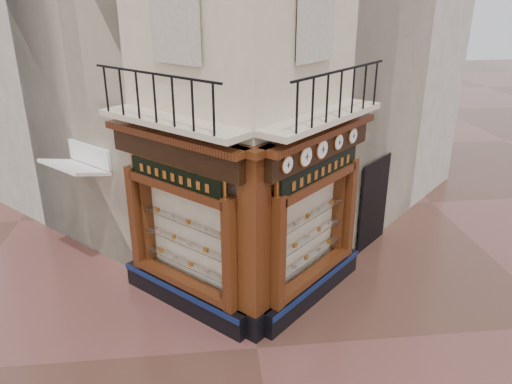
{
  "coord_description": "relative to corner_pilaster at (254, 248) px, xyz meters",
  "views": [
    {
      "loc": [
        -0.9,
        -7.85,
        6.54
      ],
      "look_at": [
        0.2,
        2.0,
        2.49
      ],
      "focal_mm": 35.0,
      "sensor_mm": 36.0,
      "label": 1
    }
  ],
  "objects": [
    {
      "name": "balcony",
      "position": [
        0.0,
        0.99,
        2.27
      ],
      "size": [
        5.94,
        2.97,
        1.03
      ],
      "color": "beige",
      "rests_on": "ground"
    },
    {
      "name": "neighbour_left",
      "position": [
        -2.47,
        8.13,
        3.55
      ],
      "size": [
        11.31,
        11.31,
        11.0
      ],
      "primitive_type": "cube",
      "rotation": [
        0.0,
        0.0,
        0.79
      ],
      "color": "beige",
      "rests_on": "ground"
    },
    {
      "name": "main_building",
      "position": [
        0.0,
        5.66,
        4.05
      ],
      "size": [
        11.31,
        11.31,
        12.0
      ],
      "primitive_type": "cube",
      "rotation": [
        0.0,
        0.0,
        0.79
      ],
      "color": "beige",
      "rests_on": "ground"
    },
    {
      "name": "clock_c",
      "position": [
        1.43,
        0.82,
        1.67
      ],
      "size": [
        0.32,
        0.32,
        0.4
      ],
      "rotation": [
        0.0,
        0.0,
        0.79
      ],
      "color": "#D28846",
      "rests_on": "ground"
    },
    {
      "name": "clock_d",
      "position": [
        1.88,
        1.28,
        1.67
      ],
      "size": [
        0.27,
        0.27,
        0.34
      ],
      "rotation": [
        0.0,
        0.0,
        0.79
      ],
      "color": "#D28846",
      "rests_on": "ground"
    },
    {
      "name": "clock_b",
      "position": [
        1.02,
        0.41,
        1.67
      ],
      "size": [
        0.32,
        0.32,
        0.4
      ],
      "rotation": [
        0.0,
        0.0,
        0.79
      ],
      "color": "#D28846",
      "rests_on": "ground"
    },
    {
      "name": "signboard_left",
      "position": [
        -1.46,
        1.01,
        1.15
      ],
      "size": [
        1.97,
        1.97,
        0.53
      ],
      "rotation": [
        0.0,
        0.0,
        2.36
      ],
      "color": "#C6873A",
      "rests_on": "ground"
    },
    {
      "name": "signboard_right",
      "position": [
        1.46,
        1.01,
        1.15
      ],
      "size": [
        2.17,
        2.17,
        0.58
      ],
      "rotation": [
        0.0,
        0.0,
        0.79
      ],
      "color": "#C6873A",
      "rests_on": "ground"
    },
    {
      "name": "ground",
      "position": [
        0.0,
        -0.5,
        -1.95
      ],
      "size": [
        80.0,
        80.0,
        0.0
      ],
      "primitive_type": "plane",
      "color": "#4C2C23",
      "rests_on": "ground"
    },
    {
      "name": "awning",
      "position": [
        -3.95,
        3.25,
        -1.95
      ],
      "size": [
        1.8,
        1.8,
        0.33
      ],
      "primitive_type": null,
      "rotation": [
        0.27,
        0.0,
        2.36
      ],
      "color": "white",
      "rests_on": "ground"
    },
    {
      "name": "corner_pilaster",
      "position": [
        0.0,
        0.0,
        0.0
      ],
      "size": [
        0.85,
        0.85,
        3.98
      ],
      "rotation": [
        0.0,
        0.0,
        0.79
      ],
      "color": "black",
      "rests_on": "ground"
    },
    {
      "name": "shopfront_left",
      "position": [
        -1.41,
        1.07,
        0.03
      ],
      "size": [
        2.86,
        2.86,
        3.98
      ],
      "rotation": [
        0.0,
        0.0,
        2.36
      ],
      "color": "black",
      "rests_on": "ground"
    },
    {
      "name": "clock_a",
      "position": [
        0.59,
        -0.01,
        1.67
      ],
      "size": [
        0.27,
        0.27,
        0.33
      ],
      "rotation": [
        0.0,
        0.0,
        0.79
      ],
      "color": "#D28846",
      "rests_on": "ground"
    },
    {
      "name": "shopfront_right",
      "position": [
        1.41,
        1.07,
        0.03
      ],
      "size": [
        2.86,
        2.86,
        3.98
      ],
      "rotation": [
        0.0,
        0.0,
        0.79
      ],
      "color": "black",
      "rests_on": "ground"
    },
    {
      "name": "clock_e",
      "position": [
        2.31,
        1.71,
        1.67
      ],
      "size": [
        0.28,
        0.28,
        0.35
      ],
      "rotation": [
        0.0,
        0.0,
        0.79
      ],
      "color": "#D28846",
      "rests_on": "ground"
    },
    {
      "name": "neighbour_right",
      "position": [
        2.47,
        8.13,
        3.55
      ],
      "size": [
        11.31,
        11.31,
        11.0
      ],
      "primitive_type": "cube",
      "rotation": [
        0.0,
        0.0,
        0.79
      ],
      "color": "beige",
      "rests_on": "ground"
    }
  ]
}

